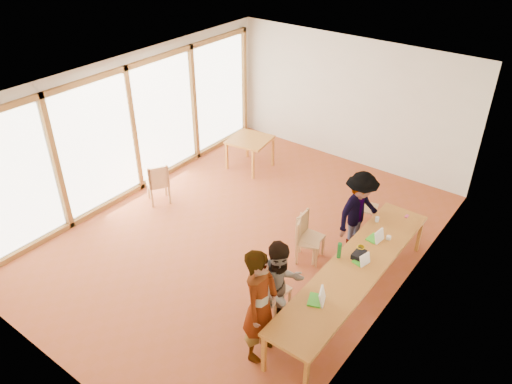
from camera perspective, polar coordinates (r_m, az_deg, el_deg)
ground at (r=9.73m, az=-1.30°, el=-5.01°), size 8.00×8.00×0.00m
wall_back at (r=12.00m, az=10.69°, el=10.14°), size 6.00×0.10×3.00m
wall_front at (r=6.84m, az=-23.04°, el=-10.64°), size 6.00×0.10×3.00m
wall_right at (r=7.69m, az=16.45°, el=-3.97°), size 0.10×8.00×3.00m
window_wall at (r=10.81m, az=-13.93°, el=7.27°), size 0.10×8.00×3.00m
ceiling at (r=8.27m, az=-1.56°, el=11.96°), size 6.00×8.00×0.04m
communal_table at (r=8.03m, az=11.26°, el=-8.64°), size 0.80×4.00×0.75m
side_table at (r=11.73m, az=-0.71°, el=5.75°), size 0.90×0.90×0.75m
chair_near at (r=7.93m, az=1.63°, el=-10.13°), size 0.44×0.44×0.46m
chair_mid at (r=8.89m, az=5.48°, el=-4.93°), size 0.53×0.53×0.46m
chair_far at (r=9.00m, az=5.77°, el=-4.41°), size 0.43×0.43×0.47m
chair_empty at (r=10.01m, az=12.17°, el=-1.10°), size 0.46×0.46×0.44m
chair_spare at (r=10.57m, az=-11.12°, el=1.33°), size 0.59×0.59×0.49m
person_near at (r=7.00m, az=0.49°, el=-12.85°), size 0.55×0.73×1.83m
person_mid at (r=7.43m, az=2.80°, el=-10.87°), size 0.87×0.96×1.60m
person_far at (r=9.17m, az=11.71°, el=-2.22°), size 0.79×1.13×1.59m
laptop_near at (r=7.30m, az=7.16°, el=-11.96°), size 0.31×0.33×0.23m
laptop_mid at (r=8.06m, az=12.09°, el=-7.65°), size 0.24×0.26×0.19m
laptop_far at (r=8.58m, az=13.61°, el=-5.05°), size 0.24×0.27×0.21m
yellow_mug at (r=8.28m, az=11.87°, el=-6.41°), size 0.16×0.16×0.10m
green_bottle at (r=8.05m, az=9.50°, el=-6.59°), size 0.07×0.07×0.28m
clear_glass at (r=9.05m, az=13.68°, el=-3.04°), size 0.07×0.07×0.09m
condiment_cup at (r=8.67m, az=14.92°, el=-5.06°), size 0.08×0.08×0.06m
pink_phone at (r=9.33m, az=16.85°, el=-2.66°), size 0.05×0.10×0.01m
black_pouch at (r=8.17m, az=11.67°, el=-7.02°), size 0.16×0.26×0.09m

